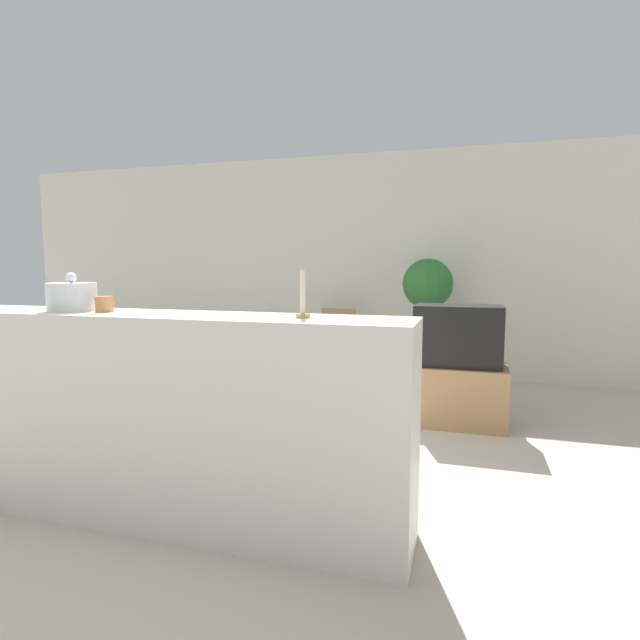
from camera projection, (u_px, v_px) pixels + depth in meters
name	position (u px, v px, depth m)	size (l,w,h in m)	color
ground_plane	(191.00, 478.00, 3.17)	(14.00, 14.00, 0.00)	beige
wall_back	(332.00, 265.00, 6.29)	(9.00, 0.06, 2.70)	silver
couch	(178.00, 384.00, 4.60)	(0.90, 1.80, 0.71)	#476B3D
tv_stand	(456.00, 394.00, 4.25)	(0.82, 0.52, 0.51)	#9E754C
television	(457.00, 335.00, 4.20)	(0.73, 0.41, 0.51)	black
wooden_chair	(335.00, 342.00, 5.62)	(0.44, 0.44, 0.86)	#9E754C
plant_stand	(426.00, 353.00, 5.48)	(0.19, 0.19, 0.78)	#9E754C
potted_plant	(428.00, 285.00, 5.40)	(0.54, 0.54, 0.64)	#4C4C51
foreground_counter	(139.00, 416.00, 2.64)	(2.89, 0.44, 1.10)	silver
decorative_bowl	(72.00, 296.00, 2.68)	(0.25, 0.25, 0.21)	silver
candle_jar	(104.00, 304.00, 2.63)	(0.09, 0.09, 0.08)	#C6844C
candlestick	(303.00, 303.00, 2.31)	(0.07, 0.07, 0.22)	#B7933D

